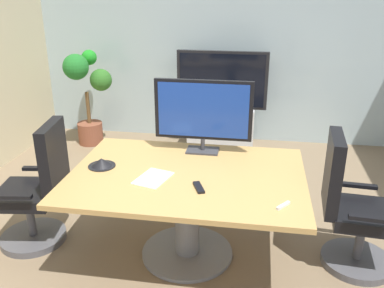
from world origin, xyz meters
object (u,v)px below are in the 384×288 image
Objects in this scene: office_chair_right at (351,214)px; conference_phone at (102,163)px; office_chair_left at (38,195)px; tv_monitor at (203,112)px; wall_display_unit at (221,115)px; potted_plant at (86,88)px; conference_table at (187,194)px; remote_control at (199,187)px.

conference_phone is (-1.99, -0.07, 0.32)m from office_chair_right.
office_chair_left is 4.95× the size of conference_phone.
tv_monitor reaches higher than office_chair_left.
wall_display_unit is at bearing 31.39° from office_chair_right.
office_chair_left is at bearing -176.80° from conference_phone.
office_chair_left is 0.83× the size of wall_display_unit.
wall_display_unit is at bearing 144.45° from office_chair_left.
wall_display_unit is 1.86m from potted_plant.
conference_table is 1.39× the size of wall_display_unit.
potted_plant is (-1.77, 2.28, 0.24)m from conference_table.
conference_phone is (1.07, -2.25, -0.03)m from potted_plant.
tv_monitor is 0.79m from remote_control.
office_chair_left is at bearing -78.05° from potted_plant.
office_chair_right is 2.74m from wall_display_unit.
tv_monitor reaches higher than office_chair_right.
tv_monitor is 4.94× the size of remote_control.
tv_monitor reaches higher than conference_phone.
wall_display_unit is 2.63m from conference_phone.
conference_table is 2.53m from wall_display_unit.
office_chair_left is at bearing -160.14° from tv_monitor.
conference_phone is at bearing -106.41° from wall_display_unit.
potted_plant reaches higher than office_chair_left.
conference_phone reaches higher than conference_table.
potted_plant is (-3.05, 2.18, 0.35)m from office_chair_right.
office_chair_left reaches higher than conference_phone.
conference_phone is at bearing 85.12° from office_chair_left.
conference_phone is at bearing 178.18° from conference_table.
tv_monitor is at bearing 73.17° from remote_control.
potted_plant is at bearing 135.44° from tv_monitor.
wall_display_unit reaches higher than potted_plant.
remote_control is at bearing -88.07° from wall_display_unit.
office_chair_right is at bearing -62.82° from wall_display_unit.
conference_table is at bearing -1.82° from conference_phone.
potted_plant reaches higher than conference_phone.
tv_monitor is at bearing 101.78° from office_chair_left.
tv_monitor is 3.82× the size of conference_phone.
potted_plant is at bearing 58.66° from office_chair_right.
tv_monitor is at bearing 76.93° from office_chair_right.
conference_table is 1.29m from office_chair_left.
office_chair_right is 2.01m from conference_phone.
wall_display_unit is at bearing 73.59° from conference_phone.
office_chair_right is at bearing 4.21° from conference_table.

